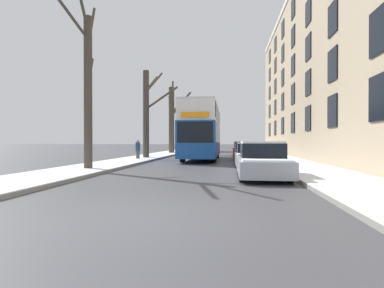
{
  "coord_description": "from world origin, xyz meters",
  "views": [
    {
      "loc": [
        1.58,
        -5.7,
        1.46
      ],
      "look_at": [
        -0.72,
        13.05,
        1.3
      ],
      "focal_mm": 28.0,
      "sensor_mm": 36.0,
      "label": 1
    }
  ],
  "objects": [
    {
      "name": "pedestrian_left_sidewalk",
      "position": [
        -5.34,
        16.53,
        0.88
      ],
      "size": [
        0.35,
        0.35,
        1.61
      ],
      "rotation": [
        0.0,
        0.0,
        5.73
      ],
      "color": "#4C4742",
      "rests_on": "ground"
    },
    {
      "name": "double_decker_bus",
      "position": [
        -0.53,
        18.1,
        2.44
      ],
      "size": [
        2.59,
        10.13,
        4.31
      ],
      "color": "#194C99",
      "rests_on": "ground"
    },
    {
      "name": "parked_car_4",
      "position": [
        2.9,
        29.46,
        0.66
      ],
      "size": [
        1.69,
        4.23,
        1.41
      ],
      "color": "maroon",
      "rests_on": "ground"
    },
    {
      "name": "parked_car_0",
      "position": [
        2.9,
        6.47,
        0.67
      ],
      "size": [
        1.89,
        4.23,
        1.47
      ],
      "color": "#9EA3AD",
      "rests_on": "ground"
    },
    {
      "name": "bare_tree_left_0",
      "position": [
        -5.29,
        8.23,
        4.22
      ],
      "size": [
        1.0,
        3.52,
        8.93
      ],
      "color": "#423A30",
      "rests_on": "ground"
    },
    {
      "name": "parked_car_2",
      "position": [
        2.9,
        17.9,
        0.66
      ],
      "size": [
        1.81,
        4.33,
        1.44
      ],
      "color": "navy",
      "rests_on": "ground"
    },
    {
      "name": "parked_car_1",
      "position": [
        2.9,
        11.84,
        0.65
      ],
      "size": [
        1.88,
        4.5,
        1.39
      ],
      "color": "silver",
      "rests_on": "ground"
    },
    {
      "name": "sidewalk_left",
      "position": [
        -5.54,
        53.0,
        0.08
      ],
      "size": [
        3.08,
        130.0,
        0.16
      ],
      "color": "gray",
      "rests_on": "ground"
    },
    {
      "name": "bare_tree_left_3",
      "position": [
        -5.17,
        39.28,
        3.11
      ],
      "size": [
        3.04,
        2.11,
        7.41
      ],
      "color": "#423A30",
      "rests_on": "ground"
    },
    {
      "name": "bare_tree_left_1",
      "position": [
        -5.11,
        18.43,
        3.97
      ],
      "size": [
        2.89,
        2.73,
        7.67
      ],
      "color": "#423A30",
      "rests_on": "ground"
    },
    {
      "name": "oncoming_van",
      "position": [
        -0.87,
        37.59,
        1.3
      ],
      "size": [
        2.02,
        5.67,
        2.41
      ],
      "color": "#9EA3AD",
      "rests_on": "ground"
    },
    {
      "name": "parked_car_3",
      "position": [
        2.9,
        23.7,
        0.69
      ],
      "size": [
        1.82,
        4.5,
        1.49
      ],
      "color": "maroon",
      "rests_on": "ground"
    },
    {
      "name": "terrace_facade_right",
      "position": [
        11.57,
        20.8,
        7.68
      ],
      "size": [
        9.1,
        39.1,
        15.35
      ],
      "color": "tan",
      "rests_on": "ground"
    },
    {
      "name": "ground_plane",
      "position": [
        0.0,
        0.0,
        0.0
      ],
      "size": [
        320.0,
        320.0,
        0.0
      ],
      "primitive_type": "plane",
      "color": "#424247"
    },
    {
      "name": "bare_tree_left_2",
      "position": [
        -5.05,
        29.03,
        4.32
      ],
      "size": [
        3.22,
        2.43,
        8.89
      ],
      "color": "#423A30",
      "rests_on": "ground"
    },
    {
      "name": "sidewalk_right",
      "position": [
        5.54,
        53.0,
        0.08
      ],
      "size": [
        3.08,
        130.0,
        0.16
      ],
      "color": "gray",
      "rests_on": "ground"
    }
  ]
}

